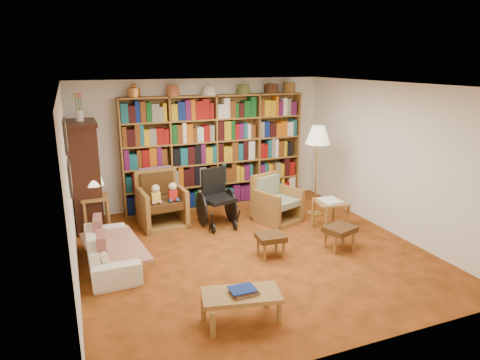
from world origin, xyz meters
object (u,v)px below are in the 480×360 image
coffee_table (241,297)px  floor_lamp (318,139)px  sofa (111,250)px  side_table_papers (331,206)px  armchair_sage (275,203)px  side_table_lamp (95,205)px  footstool_a (271,239)px  footstool_b (340,231)px  armchair_leather (161,202)px  wheelchair (216,199)px

coffee_table → floor_lamp: bearing=46.3°
sofa → side_table_papers: size_ratio=2.71×
armchair_sage → floor_lamp: size_ratio=0.54×
side_table_lamp → footstool_a: side_table_lamp is taller
footstool_b → side_table_lamp: bearing=148.4°
armchair_leather → coffee_table: bearing=-86.4°
armchair_leather → footstool_b: 3.15m
side_table_papers → footstool_a: bearing=-158.1°
armchair_sage → floor_lamp: bearing=-1.8°
wheelchair → coffee_table: wheelchair is taller
footstool_a → footstool_b: 1.11m
side_table_lamp → footstool_a: (2.34, -1.94, -0.20)m
side_table_lamp → side_table_papers: bearing=-20.3°
sofa → side_table_papers: (3.63, -0.03, 0.21)m
footstool_a → armchair_sage: bearing=61.5°
side_table_papers → coffee_table: (-2.42, -1.93, -0.14)m
sofa → wheelchair: size_ratio=1.59×
armchair_sage → coffee_table: (-1.76, -2.73, -0.02)m
armchair_sage → wheelchair: wheelchair is taller
coffee_table → footstool_a: bearing=53.3°
armchair_leather → armchair_sage: 2.06m
sofa → footstool_a: (2.24, -0.59, 0.05)m
wheelchair → floor_lamp: (1.89, -0.22, 1.00)m
side_table_lamp → armchair_leather: 1.11m
armchair_sage → footstool_b: (0.36, -1.53, -0.02)m
footstool_b → sofa: bearing=167.2°
coffee_table → sofa: bearing=121.8°
floor_lamp → coffee_table: size_ratio=1.80×
armchair_leather → wheelchair: 1.00m
coffee_table → wheelchair: bearing=76.6°
sofa → armchair_sage: (2.98, 0.77, 0.09)m
sofa → side_table_papers: side_table_papers is taller
side_table_lamp → side_table_papers: 3.98m
armchair_sage → armchair_leather: bearing=163.4°
armchair_sage → side_table_papers: 1.04m
armchair_sage → footstool_b: armchair_sage is taller
footstool_a → armchair_leather: bearing=122.3°
side_table_papers → wheelchair: bearing=149.8°
wheelchair → coffee_table: size_ratio=1.07×
footstool_a → side_table_papers: bearing=21.9°
coffee_table → side_table_papers: bearing=38.6°
side_table_papers → armchair_leather: bearing=152.1°
wheelchair → coffee_table: bearing=-103.4°
floor_lamp → armchair_sage: bearing=178.2°
armchair_sage → coffee_table: 3.25m
footstool_a → coffee_table: size_ratio=0.46×
side_table_lamp → wheelchair: 2.05m
armchair_sage → wheelchair: (-1.06, 0.20, 0.13)m
floor_lamp → footstool_a: (-1.57, -1.34, -1.17)m
footstool_a → wheelchair: bearing=101.7°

